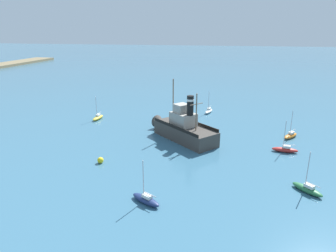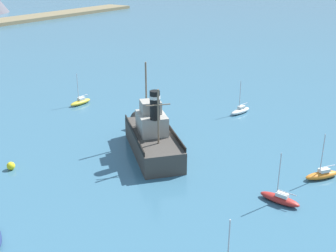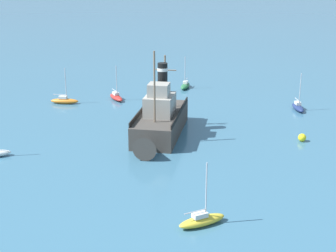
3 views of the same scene
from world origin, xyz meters
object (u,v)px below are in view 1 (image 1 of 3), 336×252
sailboat_orange (291,135)px  sailboat_yellow (98,117)px  old_tugboat (183,128)px  sailboat_white (209,111)px  sailboat_navy (146,199)px  sailboat_green (307,189)px  sailboat_red (285,149)px  mooring_buoy (100,160)px

sailboat_orange → sailboat_yellow: same height
old_tugboat → sailboat_white: 17.92m
old_tugboat → sailboat_navy: (-20.45, 0.67, -1.40)m
sailboat_navy → sailboat_green: bearing=-71.3°
sailboat_white → sailboat_green: bearing=-156.7°
sailboat_yellow → old_tugboat: bearing=-112.0°
sailboat_navy → sailboat_yellow: size_ratio=1.00×
sailboat_yellow → sailboat_green: same height
sailboat_red → sailboat_navy: size_ratio=1.00×
sailboat_navy → sailboat_green: size_ratio=1.00×
sailboat_orange → sailboat_white: same height
sailboat_orange → sailboat_yellow: size_ratio=1.00×
sailboat_navy → sailboat_yellow: bearing=33.1°
old_tugboat → sailboat_white: (17.60, -3.07, -1.40)m
sailboat_orange → mooring_buoy: size_ratio=5.69×
old_tugboat → sailboat_orange: (4.25, -18.17, -1.40)m
sailboat_orange → sailboat_navy: bearing=142.7°
sailboat_red → sailboat_yellow: size_ratio=1.00×
old_tugboat → sailboat_yellow: old_tugboat is taller
sailboat_orange → sailboat_navy: 31.06m
sailboat_red → sailboat_yellow: same height
sailboat_navy → sailboat_green: 18.52m
sailboat_white → sailboat_green: size_ratio=1.00×
sailboat_green → mooring_buoy: sailboat_green is taller
sailboat_orange → sailboat_red: size_ratio=1.00×
sailboat_white → mooring_buoy: (-29.65, 12.73, 0.00)m
old_tugboat → sailboat_red: bearing=-99.1°
sailboat_yellow → sailboat_green: (-22.18, -35.90, 0.00)m
old_tugboat → mooring_buoy: old_tugboat is taller
sailboat_orange → sailboat_white: size_ratio=1.00×
sailboat_orange → sailboat_white: (13.35, 15.10, 0.00)m
sailboat_red → sailboat_green: same height
sailboat_yellow → sailboat_orange: bearing=-95.3°
sailboat_red → sailboat_yellow: 36.72m
sailboat_orange → sailboat_yellow: 37.35m
sailboat_red → mooring_buoy: (-9.46, 25.89, 0.00)m
sailboat_orange → sailboat_red: bearing=164.2°
sailboat_green → mooring_buoy: bearing=84.7°
sailboat_red → sailboat_green: bearing=-176.9°
sailboat_white → sailboat_red: bearing=-146.9°
sailboat_orange → sailboat_red: (-6.83, 1.94, 0.00)m
sailboat_yellow → sailboat_white: bearing=-65.8°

